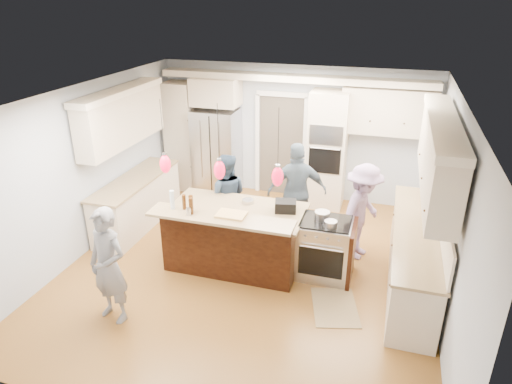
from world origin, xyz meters
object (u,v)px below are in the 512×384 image
person_bar_end (108,266)px  island_range (326,249)px  kitchen_island (236,236)px  refrigerator (217,152)px  person_far_left (226,197)px

person_bar_end → island_range: bearing=48.9°
kitchen_island → island_range: (1.41, 0.08, -0.03)m
refrigerator → person_bar_end: 4.29m
island_range → person_far_left: size_ratio=0.60×
island_range → person_far_left: person_far_left is taller
island_range → person_far_left: (-1.85, 0.70, 0.31)m
refrigerator → kitchen_island: bearing=-63.1°
island_range → person_bar_end: (-2.51, -1.80, 0.34)m
kitchen_island → island_range: 1.41m
refrigerator → kitchen_island: (1.30, -2.57, -0.41)m
person_bar_end → person_far_left: (0.66, 2.50, -0.03)m
person_far_left → kitchen_island: bearing=103.5°
refrigerator → person_far_left: size_ratio=1.18×
kitchen_island → person_bar_end: size_ratio=1.32×
island_range → person_far_left: 2.00m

